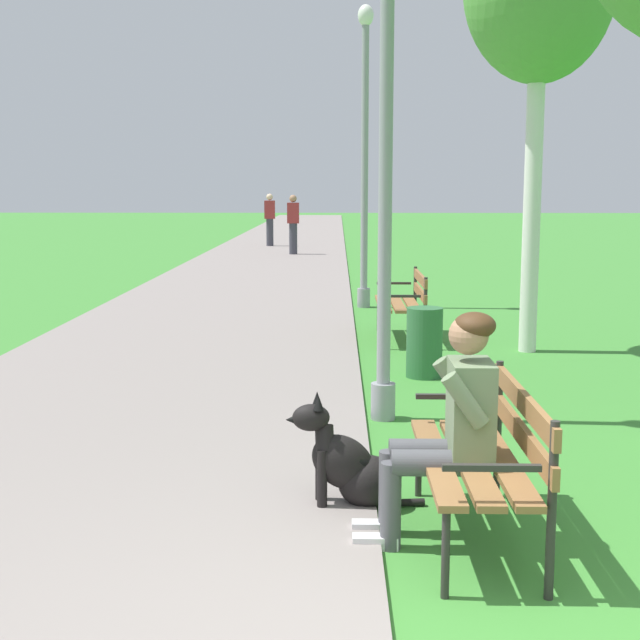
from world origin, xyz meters
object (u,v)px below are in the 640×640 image
at_px(dog_black, 351,466).
at_px(lamp_post_near, 386,160).
at_px(person_seated_on_near_bench, 450,419).
at_px(litter_bin, 424,342).
at_px(pedestrian_further_distant, 270,220).
at_px(pedestrian_distant, 293,225).
at_px(park_bench_mid, 405,299).
at_px(park_bench_near, 487,449).
at_px(lamp_post_mid, 365,154).

height_order(dog_black, lamp_post_near, lamp_post_near).
distance_m(person_seated_on_near_bench, litter_bin, 4.20).
relative_size(lamp_post_near, pedestrian_further_distant, 2.46).
relative_size(lamp_post_near, litter_bin, 5.79).
distance_m(litter_bin, pedestrian_further_distant, 19.20).
height_order(dog_black, pedestrian_distant, pedestrian_distant).
xyz_separation_m(park_bench_mid, pedestrian_distant, (-2.05, 13.42, 0.33)).
height_order(park_bench_near, pedestrian_further_distant, pedestrian_further_distant).
bearing_deg(lamp_post_mid, person_seated_on_near_bench, -88.89).
bearing_deg(litter_bin, park_bench_mid, 90.77).
height_order(person_seated_on_near_bench, pedestrian_distant, pedestrian_distant).
height_order(park_bench_near, park_bench_mid, same).
distance_m(park_bench_mid, dog_black, 5.94).
xyz_separation_m(pedestrian_distant, pedestrian_further_distant, (-0.89, 3.36, 0.00)).
relative_size(park_bench_near, lamp_post_near, 0.37).
bearing_deg(dog_black, park_bench_near, -32.91).
bearing_deg(pedestrian_further_distant, dog_black, -84.48).
relative_size(lamp_post_near, lamp_post_mid, 0.88).
height_order(dog_black, pedestrian_further_distant, pedestrian_further_distant).
bearing_deg(dog_black, lamp_post_mid, 87.86).
distance_m(park_bench_near, pedestrian_distant, 19.87).
bearing_deg(park_bench_mid, lamp_post_near, -96.90).
height_order(lamp_post_mid, litter_bin, lamp_post_mid).
relative_size(person_seated_on_near_bench, litter_bin, 1.79).
distance_m(park_bench_mid, lamp_post_mid, 3.53).
relative_size(dog_black, pedestrian_further_distant, 0.50).
relative_size(litter_bin, pedestrian_further_distant, 0.42).
height_order(person_seated_on_near_bench, litter_bin, person_seated_on_near_bench).
bearing_deg(pedestrian_further_distant, person_seated_on_near_bench, -83.34).
relative_size(dog_black, lamp_post_near, 0.21).
bearing_deg(park_bench_mid, person_seated_on_near_bench, -92.20).
bearing_deg(pedestrian_distant, lamp_post_near, -84.73).
distance_m(pedestrian_distant, pedestrian_further_distant, 3.47).
bearing_deg(park_bench_mid, park_bench_near, -90.34).
height_order(park_bench_mid, pedestrian_further_distant, pedestrian_further_distant).
distance_m(park_bench_mid, pedestrian_distant, 13.58).
bearing_deg(lamp_post_near, litter_bin, 73.27).
height_order(park_bench_near, lamp_post_near, lamp_post_near).
relative_size(park_bench_near, pedestrian_further_distant, 0.91).
xyz_separation_m(park_bench_mid, litter_bin, (0.03, -2.19, -0.16)).
height_order(park_bench_mid, lamp_post_mid, lamp_post_mid).
distance_m(dog_black, lamp_post_near, 2.77).
distance_m(park_bench_mid, pedestrian_further_distant, 17.04).
xyz_separation_m(park_bench_near, litter_bin, (0.07, 4.16, -0.16)).
distance_m(lamp_post_mid, pedestrian_distant, 10.69).
bearing_deg(litter_bin, person_seated_on_near_bench, -93.75).
bearing_deg(person_seated_on_near_bench, lamp_post_mid, 91.11).
xyz_separation_m(park_bench_near, person_seated_on_near_bench, (-0.21, -0.02, 0.17)).
bearing_deg(park_bench_near, lamp_post_near, 99.57).
bearing_deg(pedestrian_distant, person_seated_on_near_bench, -84.78).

